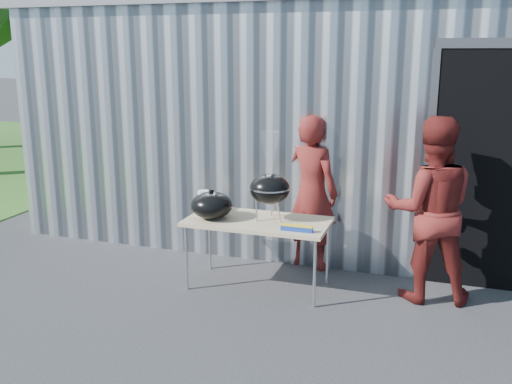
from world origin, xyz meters
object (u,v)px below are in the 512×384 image
(folding_table, at_px, (258,223))
(kettle_grill, at_px, (270,181))
(person_bystander, at_px, (430,210))
(person_cook, at_px, (311,192))

(folding_table, relative_size, kettle_grill, 1.61)
(person_bystander, bearing_deg, kettle_grill, -2.25)
(folding_table, relative_size, person_cook, 0.84)
(person_cook, distance_m, person_bystander, 1.41)
(kettle_grill, height_order, person_bystander, person_bystander)
(folding_table, height_order, person_cook, person_cook)
(folding_table, relative_size, person_bystander, 0.80)
(person_cook, bearing_deg, kettle_grill, 84.45)
(folding_table, height_order, person_bystander, person_bystander)
(folding_table, xyz_separation_m, person_bystander, (1.71, 0.28, 0.23))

